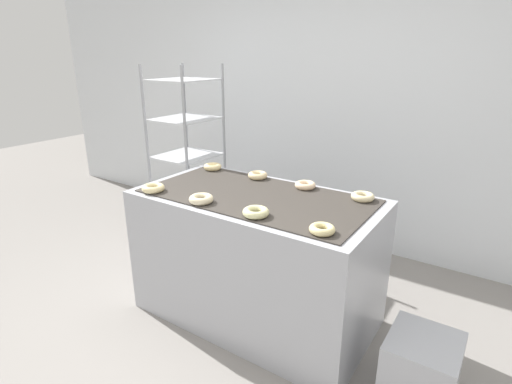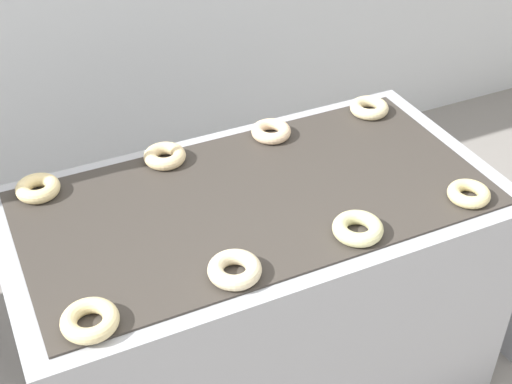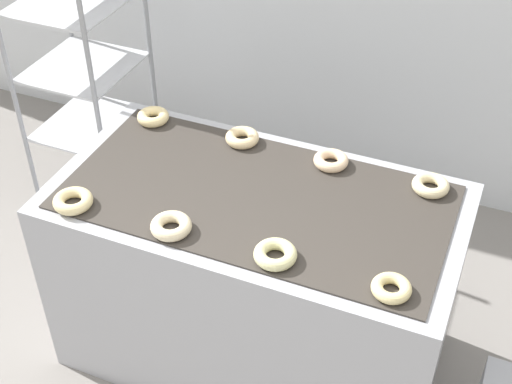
# 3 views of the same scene
# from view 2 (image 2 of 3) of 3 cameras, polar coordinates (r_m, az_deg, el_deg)

# --- Properties ---
(fryer_machine) EXTENTS (1.57, 0.83, 0.90)m
(fryer_machine) POSITION_cam_2_polar(r_m,az_deg,el_deg) (2.52, 0.01, -8.61)
(fryer_machine) COLOR #A8AAB2
(fryer_machine) RESTS_ON ground_plane
(donut_near_left) EXTENTS (0.15, 0.15, 0.04)m
(donut_near_left) POSITION_cam_2_polar(r_m,az_deg,el_deg) (1.85, -13.15, -9.98)
(donut_near_left) COLOR beige
(donut_near_left) RESTS_ON fryer_machine
(donut_near_midleft) EXTENTS (0.15, 0.15, 0.04)m
(donut_near_midleft) POSITION_cam_2_polar(r_m,az_deg,el_deg) (1.94, -1.72, -6.23)
(donut_near_midleft) COLOR beige
(donut_near_midleft) RESTS_ON fryer_machine
(donut_near_midright) EXTENTS (0.15, 0.15, 0.04)m
(donut_near_midright) POSITION_cam_2_polar(r_m,az_deg,el_deg) (2.09, 8.14, -2.90)
(donut_near_midright) COLOR beige
(donut_near_midright) RESTS_ON fryer_machine
(donut_near_right) EXTENTS (0.13, 0.13, 0.04)m
(donut_near_right) POSITION_cam_2_polar(r_m,az_deg,el_deg) (2.30, 16.66, -0.13)
(donut_near_right) COLOR beige
(donut_near_right) RESTS_ON fryer_machine
(donut_far_left) EXTENTS (0.14, 0.14, 0.04)m
(donut_far_left) POSITION_cam_2_polar(r_m,az_deg,el_deg) (2.33, -17.05, 0.29)
(donut_far_left) COLOR beige
(donut_far_left) RESTS_ON fryer_machine
(donut_far_midleft) EXTENTS (0.14, 0.14, 0.04)m
(donut_far_midleft) POSITION_cam_2_polar(r_m,az_deg,el_deg) (2.39, -7.31, 2.88)
(donut_far_midleft) COLOR beige
(donut_far_midleft) RESTS_ON fryer_machine
(donut_far_midright) EXTENTS (0.14, 0.14, 0.04)m
(donut_far_midright) POSITION_cam_2_polar(r_m,az_deg,el_deg) (2.50, 1.22, 4.88)
(donut_far_midright) COLOR beige
(donut_far_midright) RESTS_ON fryer_machine
(donut_far_right) EXTENTS (0.14, 0.14, 0.04)m
(donut_far_right) POSITION_cam_2_polar(r_m,az_deg,el_deg) (2.68, 9.05, 6.67)
(donut_far_right) COLOR beige
(donut_far_right) RESTS_ON fryer_machine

